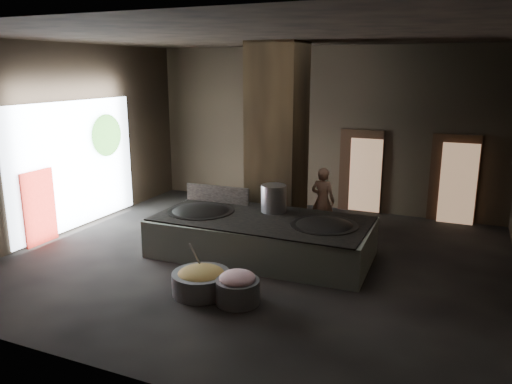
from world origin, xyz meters
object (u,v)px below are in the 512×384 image
at_px(wok_left, 201,214).
at_px(wok_right, 324,229).
at_px(hearth_platform, 262,237).
at_px(stock_pot, 274,198).
at_px(cook, 323,201).
at_px(meat_basin, 238,291).
at_px(veg_basin, 201,283).

xyz_separation_m(wok_left, wok_right, (2.80, 0.10, 0.00)).
relative_size(hearth_platform, wok_right, 3.41).
height_order(stock_pot, cook, cook).
bearing_deg(cook, meat_basin, 92.23).
height_order(wok_right, cook, cook).
bearing_deg(wok_right, stock_pot, 158.96).
bearing_deg(stock_pot, wok_left, -158.20).
bearing_deg(hearth_platform, wok_left, -179.93).
relative_size(hearth_platform, stock_pot, 7.67).
xyz_separation_m(wok_right, meat_basin, (-0.85, -2.29, -0.54)).
bearing_deg(veg_basin, stock_pot, 83.45).
xyz_separation_m(wok_left, stock_pot, (1.50, 0.60, 0.38)).
bearing_deg(veg_basin, meat_basin, -6.77).
relative_size(wok_right, meat_basin, 1.78).
xyz_separation_m(veg_basin, meat_basin, (0.76, -0.09, 0.02)).
height_order(hearth_platform, veg_basin, hearth_platform).
bearing_deg(veg_basin, wok_left, 119.57).
distance_m(cook, veg_basin, 4.26).
xyz_separation_m(wok_left, meat_basin, (1.95, -2.19, -0.54)).
distance_m(hearth_platform, wok_right, 1.40).
bearing_deg(veg_basin, wok_right, 53.79).
bearing_deg(cook, stock_pot, 68.44).
distance_m(stock_pot, meat_basin, 2.97).
distance_m(wok_left, wok_right, 2.80).
relative_size(stock_pot, veg_basin, 0.57).
bearing_deg(stock_pot, veg_basin, -96.55).
bearing_deg(meat_basin, hearth_platform, 102.65).
distance_m(hearth_platform, wok_left, 1.49).
xyz_separation_m(wok_right, veg_basin, (-1.61, -2.20, -0.56)).
xyz_separation_m(hearth_platform, wok_left, (-1.45, -0.05, 0.35)).
height_order(hearth_platform, meat_basin, hearth_platform).
bearing_deg(veg_basin, hearth_platform, 83.11).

